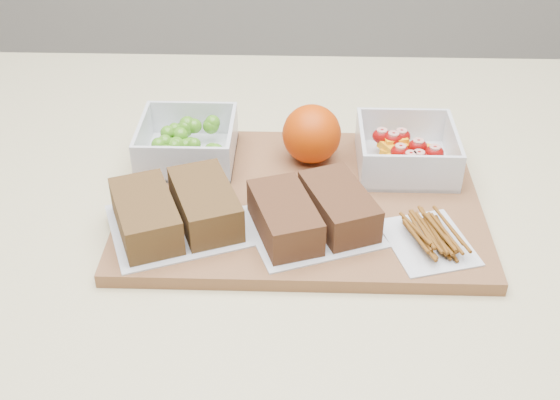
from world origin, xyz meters
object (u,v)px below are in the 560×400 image
(sandwich_bag_center, at_px, (312,212))
(pretzel_bag, at_px, (429,235))
(sandwich_bag_left, at_px, (176,210))
(cutting_board, at_px, (301,201))
(orange, at_px, (312,134))
(grape_container, at_px, (188,143))
(fruit_container, at_px, (406,153))

(sandwich_bag_center, bearing_deg, pretzel_bag, -10.57)
(sandwich_bag_center, xyz_separation_m, pretzel_bag, (0.13, -0.02, -0.01))
(sandwich_bag_left, distance_m, sandwich_bag_center, 0.15)
(cutting_board, bearing_deg, orange, 81.24)
(sandwich_bag_center, relative_size, pretzel_bag, 1.43)
(grape_container, bearing_deg, fruit_container, -2.75)
(grape_container, distance_m, orange, 0.16)
(fruit_container, height_order, sandwich_bag_left, fruit_container)
(fruit_container, height_order, orange, orange)
(cutting_board, xyz_separation_m, sandwich_bag_center, (0.01, -0.06, 0.03))
(fruit_container, distance_m, sandwich_bag_center, 0.18)
(grape_container, bearing_deg, cutting_board, -29.64)
(cutting_board, height_order, fruit_container, fruit_container)
(sandwich_bag_left, bearing_deg, orange, 44.08)
(sandwich_bag_center, bearing_deg, grape_container, 137.45)
(cutting_board, distance_m, orange, 0.09)
(sandwich_bag_left, relative_size, pretzel_bag, 1.50)
(sandwich_bag_left, bearing_deg, pretzel_bag, -4.43)
(cutting_board, distance_m, pretzel_bag, 0.16)
(grape_container, relative_size, orange, 1.60)
(cutting_board, xyz_separation_m, grape_container, (-0.14, 0.08, 0.03))
(pretzel_bag, bearing_deg, sandwich_bag_left, 175.57)
(grape_container, xyz_separation_m, sandwich_bag_left, (0.01, -0.15, 0.00))
(grape_container, bearing_deg, orange, -0.05)
(pretzel_bag, bearing_deg, fruit_container, 93.04)
(grape_container, height_order, sandwich_bag_center, grape_container)
(orange, relative_size, pretzel_bag, 0.62)
(fruit_container, bearing_deg, sandwich_bag_left, -153.71)
(cutting_board, bearing_deg, fruit_container, 27.80)
(cutting_board, distance_m, sandwich_bag_center, 0.07)
(cutting_board, distance_m, fruit_container, 0.15)
(pretzel_bag, bearing_deg, sandwich_bag_center, 169.43)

